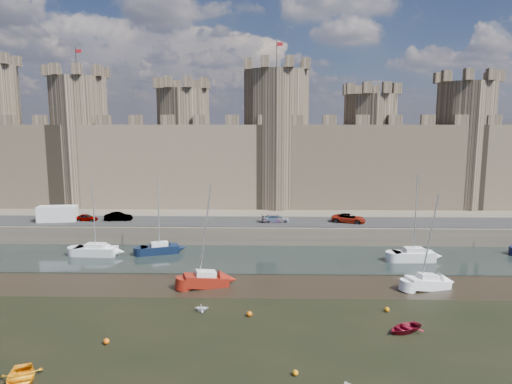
# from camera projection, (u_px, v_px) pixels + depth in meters

# --- Properties ---
(ground) EXTENTS (160.00, 160.00, 0.00)m
(ground) POSITION_uv_depth(u_px,v_px,m) (262.00, 356.00, 33.08)
(ground) COLOR black
(ground) RESTS_ON ground
(water_channel) EXTENTS (160.00, 12.00, 0.08)m
(water_channel) POSITION_uv_depth(u_px,v_px,m) (264.00, 259.00, 56.80)
(water_channel) COLOR black
(water_channel) RESTS_ON ground
(quay) EXTENTS (160.00, 60.00, 2.50)m
(quay) POSITION_uv_depth(u_px,v_px,m) (265.00, 201.00, 92.21)
(quay) COLOR #4C443A
(quay) RESTS_ON ground
(road) EXTENTS (160.00, 7.00, 0.10)m
(road) POSITION_uv_depth(u_px,v_px,m) (264.00, 222.00, 66.31)
(road) COLOR black
(road) RESTS_ON quay
(castle) EXTENTS (108.50, 11.00, 29.00)m
(castle) POSITION_uv_depth(u_px,v_px,m) (261.00, 153.00, 78.80)
(castle) COLOR #42382B
(castle) RESTS_ON quay
(car_0) EXTENTS (3.33, 1.64, 1.09)m
(car_0) POSITION_uv_depth(u_px,v_px,m) (86.00, 218.00, 66.80)
(car_0) COLOR gray
(car_0) RESTS_ON quay
(car_1) EXTENTS (4.05, 1.73, 1.30)m
(car_1) POSITION_uv_depth(u_px,v_px,m) (118.00, 217.00, 66.93)
(car_1) COLOR gray
(car_1) RESTS_ON quay
(car_2) EXTENTS (4.19, 2.07, 1.17)m
(car_2) POSITION_uv_depth(u_px,v_px,m) (275.00, 219.00, 65.82)
(car_2) COLOR gray
(car_2) RESTS_ON quay
(car_3) EXTENTS (5.25, 3.57, 1.33)m
(car_3) POSITION_uv_depth(u_px,v_px,m) (349.00, 218.00, 65.60)
(car_3) COLOR gray
(car_3) RESTS_ON quay
(van) EXTENTS (5.61, 2.90, 2.34)m
(van) POSITION_uv_depth(u_px,v_px,m) (58.00, 214.00, 66.29)
(van) COLOR silver
(van) RESTS_ON quay
(sailboat_0) EXTENTS (5.34, 2.29, 9.81)m
(sailboat_0) POSITION_uv_depth(u_px,v_px,m) (96.00, 250.00, 57.95)
(sailboat_0) COLOR silver
(sailboat_0) RESTS_ON ground
(sailboat_1) EXTENTS (5.08, 3.26, 9.50)m
(sailboat_1) POSITION_uv_depth(u_px,v_px,m) (160.00, 248.00, 58.76)
(sailboat_1) COLOR black
(sailboat_1) RESTS_ON ground
(sailboat_2) EXTENTS (5.00, 2.12, 10.63)m
(sailboat_2) POSITION_uv_depth(u_px,v_px,m) (414.00, 255.00, 55.58)
(sailboat_2) COLOR silver
(sailboat_2) RESTS_ON ground
(sailboat_4) EXTENTS (4.90, 3.06, 10.69)m
(sailboat_4) POSITION_uv_depth(u_px,v_px,m) (206.00, 279.00, 47.02)
(sailboat_4) COLOR maroon
(sailboat_4) RESTS_ON ground
(sailboat_5) EXTENTS (4.82, 2.93, 9.74)m
(sailboat_5) POSITION_uv_depth(u_px,v_px,m) (427.00, 282.00, 46.48)
(sailboat_5) COLOR white
(sailboat_5) RESTS_ON ground
(dinghy_0) EXTENTS (3.85, 4.39, 0.76)m
(dinghy_0) POSITION_uv_depth(u_px,v_px,m) (20.00, 379.00, 29.41)
(dinghy_0) COLOR orange
(dinghy_0) RESTS_ON ground
(dinghy_3) EXTENTS (1.42, 1.27, 0.66)m
(dinghy_3) POSITION_uv_depth(u_px,v_px,m) (202.00, 308.00, 40.90)
(dinghy_3) COLOR white
(dinghy_3) RESTS_ON ground
(dinghy_4) EXTENTS (3.69, 3.36, 0.63)m
(dinghy_4) POSITION_uv_depth(u_px,v_px,m) (404.00, 328.00, 36.86)
(dinghy_4) COLOR maroon
(dinghy_4) RESTS_ON ground
(buoy_0) EXTENTS (0.47, 0.47, 0.47)m
(buoy_0) POSITION_uv_depth(u_px,v_px,m) (106.00, 341.00, 34.83)
(buoy_0) COLOR #E1570A
(buoy_0) RESTS_ON ground
(buoy_1) EXTENTS (0.50, 0.50, 0.50)m
(buoy_1) POSITION_uv_depth(u_px,v_px,m) (249.00, 314.00, 39.79)
(buoy_1) COLOR #CA5709
(buoy_1) RESTS_ON ground
(buoy_2) EXTENTS (0.40, 0.40, 0.40)m
(buoy_2) POSITION_uv_depth(u_px,v_px,m) (295.00, 373.00, 30.49)
(buoy_2) COLOR orange
(buoy_2) RESTS_ON ground
(buoy_3) EXTENTS (0.45, 0.45, 0.45)m
(buoy_3) POSITION_uv_depth(u_px,v_px,m) (387.00, 309.00, 40.81)
(buoy_3) COLOR #CC7609
(buoy_3) RESTS_ON ground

